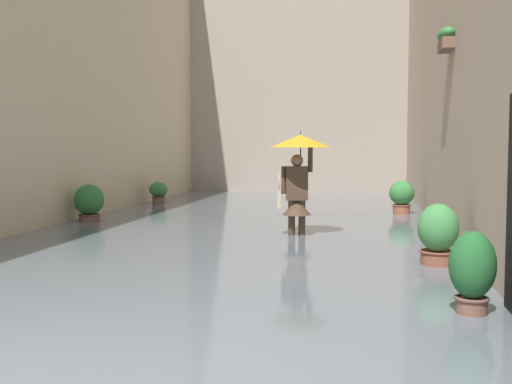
{
  "coord_description": "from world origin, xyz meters",
  "views": [
    {
      "loc": [
        -2.32,
        3.05,
        1.69
      ],
      "look_at": [
        -0.47,
        -7.7,
        0.92
      ],
      "focal_mm": 44.05,
      "sensor_mm": 36.0,
      "label": 1
    }
  ],
  "objects": [
    {
      "name": "potted_plant_mid_left",
      "position": [
        -3.31,
        -2.89,
        0.53
      ],
      "size": [
        0.43,
        0.43,
        0.93
      ],
      "color": "brown",
      "rests_on": "ground_plane"
    },
    {
      "name": "potted_plant_near_left",
      "position": [
        -3.29,
        -5.37,
        0.52
      ],
      "size": [
        0.53,
        0.53,
        0.97
      ],
      "color": "brown",
      "rests_on": "ground_plane"
    },
    {
      "name": "potted_plant_mid_right",
      "position": [
        3.32,
        -9.19,
        0.53
      ],
      "size": [
        0.62,
        0.62,
        0.93
      ],
      "color": "brown",
      "rests_on": "ground_plane"
    },
    {
      "name": "person_wading",
      "position": [
        -1.2,
        -7.81,
        1.42
      ],
      "size": [
        1.08,
        1.08,
        1.99
      ],
      "color": "#2D2319",
      "rests_on": "ground_plane"
    },
    {
      "name": "potted_plant_far_right",
      "position": [
        3.25,
        -13.45,
        0.44
      ],
      "size": [
        0.51,
        0.51,
        0.76
      ],
      "color": "brown",
      "rests_on": "ground_plane"
    },
    {
      "name": "potted_plant_far_left",
      "position": [
        -3.19,
        -11.82,
        0.54
      ],
      "size": [
        0.57,
        0.57,
        0.93
      ],
      "color": "#9E563D",
      "rests_on": "ground_plane"
    },
    {
      "name": "ground_plane",
      "position": [
        0.0,
        -9.27,
        0.0
      ],
      "size": [
        60.0,
        60.0,
        0.0
      ],
      "primitive_type": "plane",
      "color": "gray"
    },
    {
      "name": "building_facade_far",
      "position": [
        0.0,
        -19.43,
        4.92
      ],
      "size": [
        11.06,
        1.8,
        9.83
      ],
      "primitive_type": "cube",
      "color": "#A89989",
      "rests_on": "ground_plane"
    },
    {
      "name": "flood_water",
      "position": [
        0.0,
        -9.27,
        0.08
      ],
      "size": [
        8.26,
        24.53,
        0.17
      ],
      "primitive_type": "cube",
      "color": "slate",
      "rests_on": "ground_plane"
    }
  ]
}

